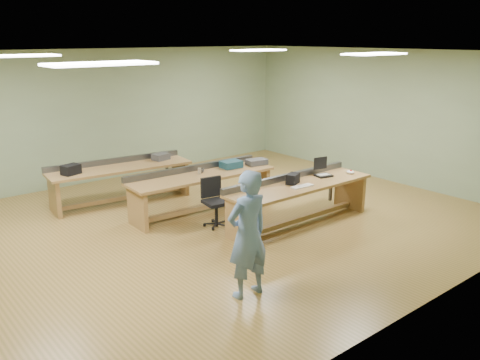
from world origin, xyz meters
The scene contains 22 objects.
floor centered at (0.00, 0.00, 0.00)m, with size 10.00×10.00×0.00m, color olive.
ceiling centered at (0.00, 0.00, 3.00)m, with size 10.00×10.00×0.00m, color silver.
wall_back centered at (0.00, 4.00, 1.50)m, with size 10.00×0.04×3.00m, color gray.
wall_front centered at (0.00, -4.00, 1.50)m, with size 10.00×0.04×3.00m, color gray.
wall_right centered at (5.00, 0.00, 1.50)m, with size 0.04×8.00×3.00m, color gray.
fluor_panels centered at (0.00, 0.00, 2.97)m, with size 6.20×3.50×0.03m.
workbench_front centered at (1.31, -0.96, 0.56)m, with size 2.97×0.80×0.86m.
workbench_mid centered at (0.34, 0.67, 0.56)m, with size 2.94×0.91×0.86m.
workbench_back centered at (-0.58, 2.19, 0.56)m, with size 2.90×1.06×0.86m.
person centered at (-1.09, -2.39, 0.85)m, with size 0.62×0.41×1.69m, color #6983AB.
laptop_base centered at (2.01, -0.91, 0.77)m, with size 0.29×0.24×0.03m, color black.
laptop_screen centered at (2.03, -0.80, 0.98)m, with size 0.29×0.01×0.23m, color black.
keyboard centered at (1.20, -1.14, 0.76)m, with size 0.42×0.14×0.02m, color silver.
trackball_mouse centered at (2.55, -1.11, 0.78)m, with size 0.13×0.16×0.07m, color white.
camera_bag centered at (1.22, -0.89, 0.84)m, with size 0.27×0.17×0.18m, color black.
task_chair centered at (0.10, -0.09, 0.32)m, with size 0.53×0.53×0.87m.
parts_bin_teal centered at (1.09, 0.69, 0.82)m, with size 0.39×0.29×0.14m, color #163A49.
parts_bin_grey centered at (1.64, 0.56, 0.81)m, with size 0.41×0.26×0.11m, color #38383A.
mug centered at (0.40, 0.74, 0.79)m, with size 0.11×0.11×0.09m, color #38383A.
drinks_can centered at (0.32, 0.69, 0.81)m, with size 0.06×0.06×0.12m, color silver.
storage_box_back centered at (-1.56, 2.21, 0.84)m, with size 0.33×0.23×0.19m, color black.
tray_back centered at (0.35, 2.15, 0.82)m, with size 0.33×0.24×0.13m, color #38383A.
Camera 1 is at (-4.97, -6.95, 3.27)m, focal length 38.00 mm.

